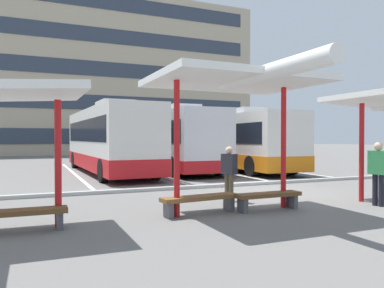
% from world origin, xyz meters
% --- Properties ---
extents(ground_plane, '(160.00, 160.00, 0.00)m').
position_xyz_m(ground_plane, '(0.00, 0.00, 0.00)').
color(ground_plane, slate).
extents(terminal_building, '(37.64, 12.88, 21.45)m').
position_xyz_m(terminal_building, '(0.03, 37.98, 9.36)').
color(terminal_building, tan).
rests_on(terminal_building, ground).
extents(coach_bus_0, '(2.92, 11.68, 3.67)m').
position_xyz_m(coach_bus_0, '(-3.83, 9.26, 1.71)').
color(coach_bus_0, silver).
rests_on(coach_bus_0, ground).
extents(coach_bus_1, '(2.82, 10.27, 3.59)m').
position_xyz_m(coach_bus_1, '(-0.16, 9.25, 1.69)').
color(coach_bus_1, silver).
rests_on(coach_bus_1, ground).
extents(coach_bus_2, '(3.14, 11.55, 3.50)m').
position_xyz_m(coach_bus_2, '(3.54, 8.82, 1.61)').
color(coach_bus_2, silver).
rests_on(coach_bus_2, ground).
extents(lane_stripe_0, '(0.16, 14.00, 0.01)m').
position_xyz_m(lane_stripe_0, '(-5.52, 9.97, 0.00)').
color(lane_stripe_0, white).
rests_on(lane_stripe_0, ground).
extents(lane_stripe_1, '(0.16, 14.00, 0.01)m').
position_xyz_m(lane_stripe_1, '(-1.84, 9.97, 0.00)').
color(lane_stripe_1, white).
rests_on(lane_stripe_1, ground).
extents(lane_stripe_2, '(0.16, 14.00, 0.01)m').
position_xyz_m(lane_stripe_2, '(1.84, 9.97, 0.00)').
color(lane_stripe_2, white).
rests_on(lane_stripe_2, ground).
extents(lane_stripe_3, '(0.16, 14.00, 0.01)m').
position_xyz_m(lane_stripe_3, '(5.52, 9.97, 0.00)').
color(lane_stripe_3, white).
rests_on(lane_stripe_3, ground).
extents(bench_1, '(1.78, 0.45, 0.45)m').
position_xyz_m(bench_1, '(-7.75, -2.62, 0.34)').
color(bench_1, brown).
rests_on(bench_1, ground).
extents(waiting_shelter_1, '(4.03, 5.05, 3.42)m').
position_xyz_m(waiting_shelter_1, '(-2.90, -2.72, 3.19)').
color(waiting_shelter_1, red).
rests_on(waiting_shelter_1, ground).
extents(bench_2, '(2.02, 0.62, 0.45)m').
position_xyz_m(bench_2, '(-3.80, -2.39, 0.34)').
color(bench_2, brown).
rests_on(bench_2, ground).
extents(bench_3, '(1.82, 0.44, 0.45)m').
position_xyz_m(bench_3, '(-2.00, -2.63, 0.34)').
color(bench_3, brown).
rests_on(bench_3, ground).
extents(platform_kerb, '(44.00, 0.24, 0.12)m').
position_xyz_m(platform_kerb, '(0.00, 1.88, 0.06)').
color(platform_kerb, '#ADADA8').
rests_on(platform_kerb, ground).
extents(waiting_passenger_1, '(0.36, 0.51, 1.60)m').
position_xyz_m(waiting_passenger_1, '(-2.26, -1.05, 0.91)').
color(waiting_passenger_1, brown).
rests_on(waiting_passenger_1, ground).
extents(waiting_passenger_2, '(0.29, 0.53, 1.74)m').
position_xyz_m(waiting_passenger_2, '(1.10, -3.30, 1.01)').
color(waiting_passenger_2, black).
rests_on(waiting_passenger_2, ground).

